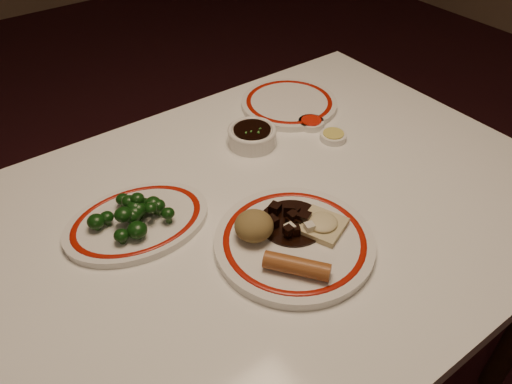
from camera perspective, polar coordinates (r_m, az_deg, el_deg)
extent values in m
cube|color=white|center=(1.04, 2.34, -1.86)|extent=(1.20, 0.90, 0.04)
cylinder|color=black|center=(1.46, -25.97, -12.83)|extent=(0.06, 0.06, 0.71)
cylinder|color=black|center=(1.79, 7.91, 2.91)|extent=(0.06, 0.06, 0.71)
cylinder|color=white|center=(0.93, 4.39, -5.76)|extent=(0.36, 0.36, 0.02)
torus|color=#941307|center=(0.93, 4.42, -5.37)|extent=(0.31, 0.31, 0.00)
ellipsoid|color=olive|center=(0.91, -0.23, -3.88)|extent=(0.07, 0.07, 0.05)
cylinder|color=#955324|center=(0.86, 4.68, -8.43)|extent=(0.09, 0.11, 0.03)
cube|color=#C9BE8E|center=(0.95, 7.56, -3.85)|extent=(0.10, 0.10, 0.01)
ellipsoid|color=#C9BE8E|center=(0.94, 7.61, -3.44)|extent=(0.06, 0.06, 0.02)
cylinder|color=black|center=(0.96, 4.19, -3.51)|extent=(0.13, 0.13, 0.00)
cube|color=black|center=(0.95, 4.29, -3.47)|extent=(0.02, 0.02, 0.02)
cube|color=black|center=(0.96, 3.84, -1.89)|extent=(0.03, 0.03, 0.02)
cube|color=black|center=(0.97, 2.19, -1.90)|extent=(0.03, 0.03, 0.02)
cube|color=black|center=(0.97, 4.50, -2.18)|extent=(0.02, 0.02, 0.01)
cube|color=black|center=(0.95, 4.21, -2.78)|extent=(0.02, 0.02, 0.02)
cube|color=black|center=(0.95, 4.87, -3.38)|extent=(0.02, 0.02, 0.02)
cube|color=black|center=(0.95, 5.52, -2.98)|extent=(0.03, 0.03, 0.02)
cube|color=black|center=(0.95, 4.00, -3.31)|extent=(0.02, 0.02, 0.02)
cube|color=black|center=(0.94, 1.79, -3.50)|extent=(0.02, 0.02, 0.02)
cube|color=black|center=(0.93, 4.49, -4.37)|extent=(0.02, 0.02, 0.02)
cube|color=black|center=(0.92, 3.70, -4.41)|extent=(0.02, 0.02, 0.02)
cube|color=beige|center=(0.92, 3.88, -4.09)|extent=(0.02, 0.02, 0.01)
cube|color=beige|center=(0.93, 6.13, -3.94)|extent=(0.02, 0.02, 0.01)
torus|color=#941307|center=(0.99, -13.47, -3.05)|extent=(0.27, 0.27, 0.00)
cylinder|color=#23471C|center=(0.99, -11.04, -2.20)|extent=(0.01, 0.01, 0.01)
ellipsoid|color=#0E330C|center=(0.98, -11.15, -1.52)|extent=(0.03, 0.03, 0.02)
cylinder|color=#23471C|center=(1.00, -16.54, -3.30)|extent=(0.01, 0.01, 0.01)
ellipsoid|color=#0E330C|center=(0.99, -16.68, -2.75)|extent=(0.03, 0.03, 0.02)
cylinder|color=#23471C|center=(1.00, -11.57, -1.97)|extent=(0.01, 0.01, 0.01)
ellipsoid|color=#0E330C|center=(0.99, -11.69, -1.25)|extent=(0.03, 0.03, 0.02)
cylinder|color=#23471C|center=(0.99, -13.82, -3.23)|extent=(0.01, 0.01, 0.01)
ellipsoid|color=#0E330C|center=(0.98, -13.95, -2.59)|extent=(0.03, 0.03, 0.03)
cylinder|color=#23471C|center=(0.95, -15.00, -5.36)|extent=(0.01, 0.01, 0.01)
ellipsoid|color=#0E330C|center=(0.94, -15.14, -4.81)|extent=(0.03, 0.03, 0.02)
cylinder|color=#23471C|center=(0.95, -13.29, -4.90)|extent=(0.01, 0.01, 0.01)
ellipsoid|color=#0E330C|center=(0.94, -13.43, -4.24)|extent=(0.04, 0.04, 0.03)
cylinder|color=#23471C|center=(0.97, -9.94, -3.05)|extent=(0.01, 0.01, 0.01)
ellipsoid|color=#0E330C|center=(0.96, -10.03, -2.40)|extent=(0.03, 0.03, 0.02)
cylinder|color=#23471C|center=(1.02, -14.87, -1.39)|extent=(0.01, 0.01, 0.01)
ellipsoid|color=#0E330C|center=(1.02, -15.00, -0.80)|extent=(0.03, 0.03, 0.02)
cylinder|color=#23471C|center=(0.99, -13.56, -2.96)|extent=(0.01, 0.01, 0.01)
ellipsoid|color=#0E330C|center=(0.98, -13.71, -2.26)|extent=(0.03, 0.03, 0.03)
cylinder|color=#23471C|center=(1.00, -13.08, -2.27)|extent=(0.01, 0.01, 0.01)
ellipsoid|color=#0E330C|center=(0.99, -13.21, -1.60)|extent=(0.03, 0.03, 0.02)
cylinder|color=#23471C|center=(1.01, -12.64, -1.97)|extent=(0.01, 0.01, 0.01)
ellipsoid|color=#0E330C|center=(1.00, -12.75, -1.40)|extent=(0.03, 0.03, 0.02)
cylinder|color=#23471C|center=(0.99, -17.65, -3.83)|extent=(0.01, 0.01, 0.01)
ellipsoid|color=#0E330C|center=(0.98, -17.81, -3.22)|extent=(0.03, 0.03, 0.03)
cylinder|color=#23471C|center=(0.99, -13.41, -2.77)|extent=(0.01, 0.01, 0.01)
ellipsoid|color=#0E330C|center=(0.98, -13.55, -2.10)|extent=(0.03, 0.03, 0.02)
cylinder|color=#23471C|center=(0.99, -13.22, -2.64)|extent=(0.01, 0.01, 0.01)
ellipsoid|color=#0E330C|center=(0.98, -13.36, -1.92)|extent=(0.04, 0.04, 0.03)
cylinder|color=#23471C|center=(0.99, -13.49, -2.49)|extent=(0.01, 0.01, 0.02)
ellipsoid|color=#0E330C|center=(0.98, -13.65, -1.72)|extent=(0.03, 0.03, 0.03)
ellipsoid|color=#0E330C|center=(0.99, -14.37, -1.03)|extent=(0.03, 0.03, 0.02)
ellipsoid|color=#0E330C|center=(0.98, -13.42, -0.75)|extent=(0.03, 0.03, 0.02)
ellipsoid|color=#0E330C|center=(0.96, -11.95, -1.78)|extent=(0.02, 0.02, 0.02)
ellipsoid|color=#0E330C|center=(0.97, -14.94, -2.50)|extent=(0.03, 0.03, 0.03)
cylinder|color=white|center=(1.18, -0.45, 6.28)|extent=(0.11, 0.11, 0.04)
cylinder|color=black|center=(1.17, -0.45, 7.13)|extent=(0.09, 0.09, 0.00)
cylinder|color=white|center=(1.26, 6.32, 7.79)|extent=(0.06, 0.06, 0.02)
cylinder|color=#B9190B|center=(1.25, 6.35, 8.15)|extent=(0.05, 0.05, 0.00)
cylinder|color=white|center=(1.22, 8.80, 6.28)|extent=(0.06, 0.06, 0.02)
cylinder|color=#D3C657|center=(1.21, 8.85, 6.65)|extent=(0.05, 0.05, 0.00)
cylinder|color=white|center=(1.34, 3.79, 10.04)|extent=(0.31, 0.31, 0.02)
torus|color=#941307|center=(1.33, 3.81, 10.34)|extent=(0.27, 0.27, 0.00)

